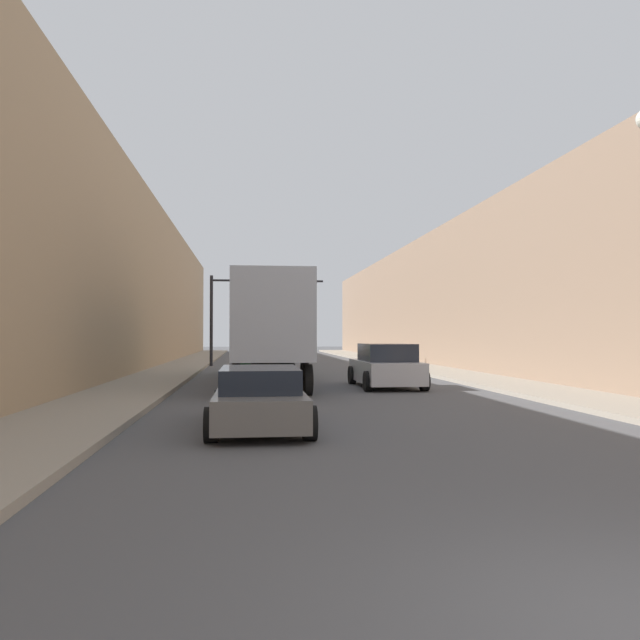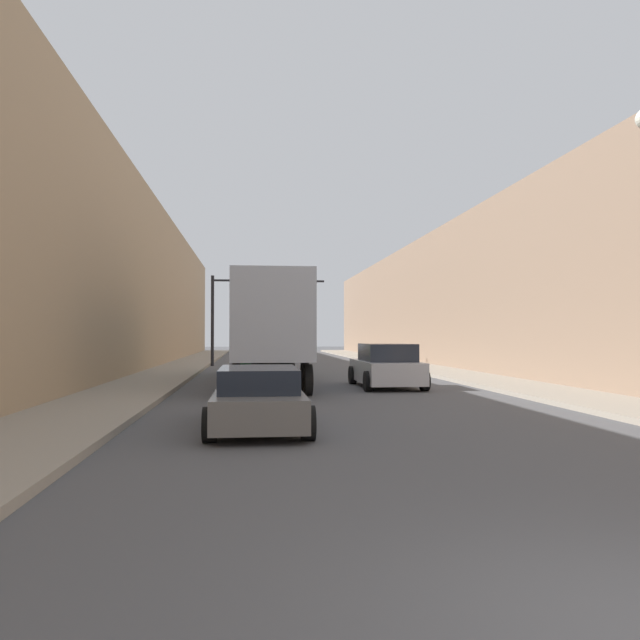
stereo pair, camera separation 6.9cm
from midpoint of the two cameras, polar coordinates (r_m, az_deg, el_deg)
The scene contains 8 objects.
sidewalk_right at distance 34.89m, azimuth 9.55°, elevation -4.41°, with size 2.81×80.00×0.15m.
sidewalk_left at distance 33.76m, azimuth -13.22°, elevation -4.49°, with size 2.81×80.00×0.15m.
building_right at distance 36.37m, azimuth 16.21°, elevation 2.18°, with size 6.00×80.00×8.31m.
building_left at distance 34.63m, azimuth -20.45°, elevation 3.58°, with size 6.00×80.00×9.74m.
semi_truck at distance 25.26m, azimuth -4.94°, elevation -0.61°, with size 2.60×13.65×4.00m.
sedan_car at distance 13.12m, azimuth -5.72°, elevation -7.13°, with size 2.02×4.71×1.26m.
suv_car at distance 23.19m, azimuth 5.95°, elevation -4.26°, with size 2.22×4.61×1.61m.
traffic_signal_gantry at distance 39.46m, azimuth -7.31°, elevation 1.61°, with size 7.13×0.35×5.66m.
Camera 1 is at (-2.88, -3.48, 1.93)m, focal length 35.00 mm.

